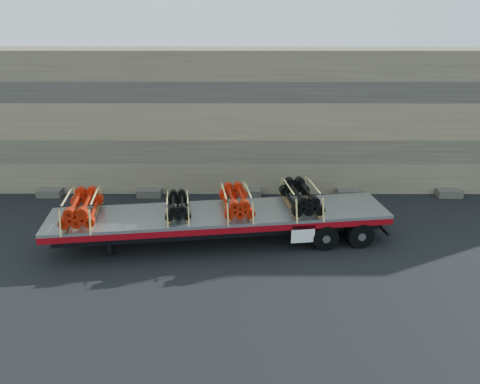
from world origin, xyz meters
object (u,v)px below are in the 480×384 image
at_px(bundle_front, 82,208).
at_px(bundle_midfront, 178,206).
at_px(bundle_rear, 301,197).
at_px(trailer, 220,227).
at_px(bundle_midrear, 236,201).

distance_m(bundle_front, bundle_midfront, 3.56).
height_order(bundle_front, bundle_rear, bundle_rear).
height_order(trailer, bundle_front, bundle_front).
distance_m(trailer, bundle_midfront, 1.90).
height_order(trailer, bundle_midfront, bundle_midfront).
bearing_deg(bundle_midrear, bundle_rear, 0.00).
xyz_separation_m(trailer, bundle_midfront, (-1.60, -0.22, 0.99)).
bearing_deg(bundle_midfront, trailer, 0.00).
relative_size(trailer, bundle_midrear, 5.77).
bearing_deg(bundle_midfront, bundle_rear, 0.00).
height_order(trailer, bundle_rear, bundle_rear).
bearing_deg(trailer, bundle_front, -180.00).
relative_size(bundle_front, bundle_rear, 0.99).
bearing_deg(trailer, bundle_midfront, -180.00).
bearing_deg(bundle_front, bundle_midfront, 0.00).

